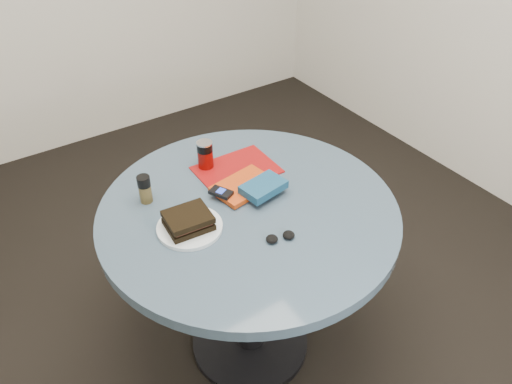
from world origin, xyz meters
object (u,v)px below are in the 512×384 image
table (249,243)px  headphones (280,237)px  sandwich (188,220)px  red_book (244,186)px  novel (263,187)px  pepper_grinder (145,189)px  magazine (237,170)px  mp3_player (221,192)px  soda_can (205,155)px  plate (190,227)px

table → headphones: bearing=-91.5°
table → sandwich: size_ratio=6.82×
red_book → novel: size_ratio=1.40×
table → pepper_grinder: bearing=140.9°
pepper_grinder → red_book: (0.31, -0.13, -0.04)m
table → magazine: 0.27m
table → mp3_player: (-0.05, 0.09, 0.19)m
magazine → mp3_player: 0.18m
soda_can → novel: bearing=-72.7°
plate → mp3_player: mp3_player is taller
magazine → red_book: (-0.04, -0.11, 0.01)m
plate → red_book: red_book is taller
soda_can → plate: bearing=-127.9°
sandwich → red_book: (0.26, 0.08, -0.02)m
soda_can → mp3_player: soda_can is taller
table → headphones: headphones is taller
pepper_grinder → mp3_player: 0.25m
sandwich → novel: sandwich is taller
soda_can → mp3_player: bearing=-104.3°
soda_can → red_book: size_ratio=0.53×
table → novel: (0.08, 0.02, 0.20)m
soda_can → red_book: 0.20m
soda_can → headphones: soda_can is taller
sandwich → novel: (0.29, 0.01, -0.00)m
novel → soda_can: bearing=97.9°
table → red_book: bearing=66.6°
sandwich → magazine: 0.35m
pepper_grinder → novel: bearing=-29.5°
novel → mp3_player: bearing=144.4°
pepper_grinder → magazine: (0.35, -0.02, -0.05)m
magazine → plate: bearing=-146.0°
soda_can → mp3_player: 0.20m
novel → headphones: 0.23m
table → pepper_grinder: (-0.27, 0.22, 0.21)m
sandwich → mp3_player: (0.16, 0.08, -0.01)m
novel → plate: bearing=172.9°
mp3_player → magazine: bearing=40.7°
plate → pepper_grinder: pepper_grinder is taller
sandwich → novel: bearing=2.4°
plate → sandwich: 0.03m
sandwich → headphones: (0.21, -0.20, -0.03)m
sandwich → mp3_player: 0.18m
soda_can → red_book: (0.04, -0.19, -0.04)m
magazine → mp3_player: mp3_player is taller
table → soda_can: 0.35m
mp3_player → headphones: 0.28m
sandwich → soda_can: size_ratio=1.36×
table → red_book: (0.04, 0.09, 0.18)m
soda_can → novel: (0.08, -0.26, -0.02)m
plate → soda_can: 0.34m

